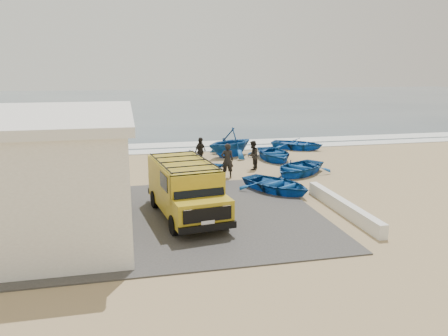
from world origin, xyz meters
TOP-DOWN VIEW (x-y plane):
  - ground at (0.00, 0.00)m, footprint 160.00×160.00m
  - slab at (-2.00, -2.00)m, footprint 12.00×10.00m
  - ocean at (0.00, 56.00)m, footprint 180.00×88.00m
  - surf_line at (0.00, 12.00)m, footprint 180.00×1.60m
  - surf_wash at (0.00, 14.50)m, footprint 180.00×2.20m
  - building at (-7.50, -2.00)m, footprint 8.40×9.40m
  - parapet at (5.00, -3.00)m, footprint 0.35×6.00m
  - van at (-1.35, -1.99)m, footprint 2.76×5.50m
  - boat_near_left at (3.37, 0.54)m, footprint 4.18×4.54m
  - boat_near_right at (5.72, 3.59)m, footprint 4.71×4.51m
  - boat_mid_left at (-0.20, 3.39)m, footprint 3.24×2.82m
  - boat_mid_right at (5.67, 7.66)m, footprint 2.81×3.94m
  - boat_far_left at (3.18, 9.38)m, footprint 4.76×4.58m
  - boat_far_right at (8.58, 10.85)m, footprint 4.60×4.40m
  - fisherman_front at (1.70, 3.82)m, footprint 0.71×0.48m
  - fisherman_middle at (3.58, 5.36)m, footprint 0.98×1.04m
  - fisherman_back at (0.77, 7.05)m, footprint 1.03×1.01m

SIDE VIEW (x-z plane):
  - ground at x=0.00m, z-range 0.00..0.00m
  - ocean at x=0.00m, z-range 0.00..0.01m
  - surf_wash at x=0.00m, z-range 0.00..0.04m
  - slab at x=-2.00m, z-range 0.00..0.05m
  - surf_line at x=0.00m, z-range 0.00..0.06m
  - parapet at x=5.00m, z-range 0.00..0.55m
  - boat_near_left at x=3.37m, z-range 0.00..0.77m
  - boat_far_right at x=8.58m, z-range 0.00..0.78m
  - boat_near_right at x=5.72m, z-range 0.00..0.79m
  - boat_mid_right at x=5.67m, z-range 0.00..0.82m
  - boat_mid_left at x=-0.20m, z-range 0.00..1.67m
  - fisherman_middle at x=3.58m, z-range 0.00..1.70m
  - fisherman_back at x=0.77m, z-range 0.00..1.74m
  - fisherman_front at x=1.70m, z-range 0.00..1.89m
  - boat_far_left at x=3.18m, z-range 0.00..1.93m
  - van at x=-1.35m, z-range 0.08..2.34m
  - building at x=-7.50m, z-range 0.01..4.31m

